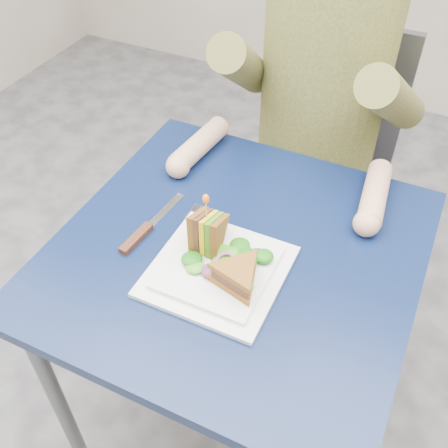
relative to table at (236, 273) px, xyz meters
The scene contains 13 objects.
ground 0.65m from the table, ahead, with size 4.00×4.00×0.00m, color #4C4C4E.
table is the anchor object (origin of this frame).
chair 0.66m from the table, 90.00° to the left, with size 0.42×0.40×0.93m.
diner 0.60m from the table, 90.00° to the left, with size 0.54×0.59×0.74m.
plate 0.12m from the table, 94.76° to the right, with size 0.26×0.26×0.02m.
sandwich_flat 0.17m from the table, 64.63° to the right, with size 0.14×0.14×0.05m.
sandwich_upright 0.15m from the table, 148.36° to the right, with size 0.09×0.14×0.14m.
fork 0.15m from the table, behind, with size 0.03×0.18×0.01m.
knife 0.23m from the table, 165.97° to the right, with size 0.04×0.22×0.02m.
toothpick 0.21m from the table, 148.36° to the right, with size 0.00×0.00×0.06m, color tan.
toothpick_frill 0.23m from the table, 148.36° to the right, with size 0.01×0.01×0.02m, color orange.
lettuce_spill 0.13m from the table, 91.22° to the right, with size 0.15×0.13×0.02m, color #337A14, non-canonical shape.
onion_ring 0.14m from the table, 83.26° to the right, with size 0.04×0.04×0.01m, color #9E4C7A.
Camera 1 is at (0.30, -0.70, 1.54)m, focal length 42.00 mm.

